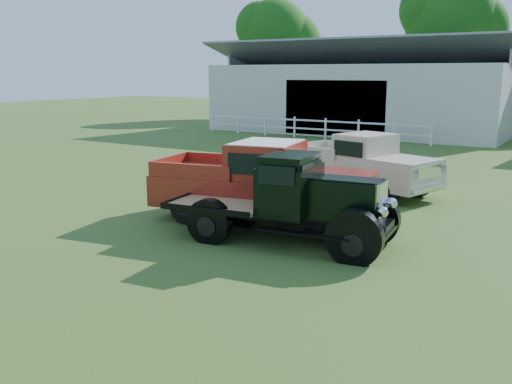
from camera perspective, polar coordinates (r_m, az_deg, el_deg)
The scene contains 8 objects.
ground at distance 12.43m, azimuth -3.76°, elevation -5.61°, with size 120.00×120.00×0.00m, color #416B2A.
shed_left at distance 38.23m, azimuth 10.98°, elevation 10.25°, with size 18.80×10.20×5.60m, color beige, non-canonical shape.
fence_rail at distance 33.30m, azimuth 5.40°, elevation 6.42°, with size 14.20×0.16×1.20m, color white, non-canonical shape.
tree_a at distance 49.39m, azimuth 1.92°, elevation 13.61°, with size 6.30×6.30×10.50m, color #155B12, non-canonical shape.
tree_b at distance 44.98m, azimuth 18.66°, elevation 13.83°, with size 6.90×6.90×11.50m, color #155B12, non-canonical shape.
vintage_flatbed at distance 12.61m, azimuth 2.99°, elevation -0.65°, with size 5.03×1.99×1.99m, color black, non-canonical shape.
red_pickup at distance 14.34m, azimuth 0.63°, elevation 1.05°, with size 5.68×2.18×2.07m, color maroon, non-canonical shape.
white_pickup at distance 18.25m, azimuth 10.60°, elevation 2.79°, with size 4.97×1.93×1.83m, color beige, non-canonical shape.
Camera 1 is at (7.00, -9.56, 3.72)m, focal length 40.00 mm.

